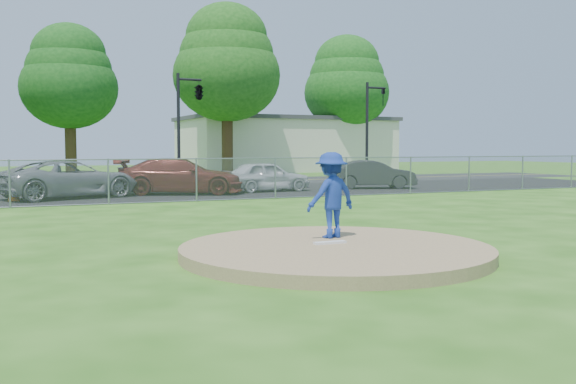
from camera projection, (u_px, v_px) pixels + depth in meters
The scene contains 18 objects.
ground at pixel (184, 207), 20.22m from camera, with size 120.00×120.00×0.00m, color #255713.
pitchers_mound at pixel (335, 251), 11.13m from camera, with size 5.40×5.40×0.20m, color #90764F.
pitching_rubber at pixel (330, 243), 11.30m from camera, with size 0.60×0.15×0.04m, color white.
chain_link_fence at pixel (168, 181), 21.99m from camera, with size 40.00×0.06×1.50m, color gray.
parking_lot at pixel (142, 194), 26.13m from camera, with size 50.00×8.00×0.01m, color black.
street at pixel (112, 184), 32.95m from camera, with size 60.00×7.00×0.01m, color #232326.
commercial_building at pixel (285, 144), 52.10m from camera, with size 16.40×9.40×4.30m.
tree_center at pixel (69, 76), 41.18m from camera, with size 6.16×6.16×9.84m.
tree_right at pixel (227, 62), 43.39m from camera, with size 7.28×7.28×11.63m.
tree_far_right at pixel (347, 82), 50.67m from camera, with size 6.72×6.72×10.74m.
traffic_signal_center at pixel (197, 94), 32.44m from camera, with size 1.42×2.48×5.60m.
traffic_signal_right at pixel (371, 122), 36.75m from camera, with size 1.28×0.20×5.60m.
pitcher at pixel (331, 195), 12.00m from camera, with size 1.04×0.60×1.61m, color navy.
traffic_cone at pixel (14, 190), 22.57m from camera, with size 0.39×0.39×0.77m, color orange.
parked_car_gray at pixel (70, 179), 23.87m from camera, with size 2.34×5.07×1.41m, color gray.
parked_car_darkred at pixel (180, 176), 25.79m from camera, with size 2.04×5.01×1.45m, color maroon.
parked_car_pearl at pixel (266, 176), 27.45m from camera, with size 1.54×3.82×1.30m, color silver.
parked_car_charcoal at pixel (372, 174), 29.48m from camera, with size 1.36×3.91×1.29m, color #28282B.
Camera 1 is at (-5.29, -9.71, 1.90)m, focal length 40.00 mm.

